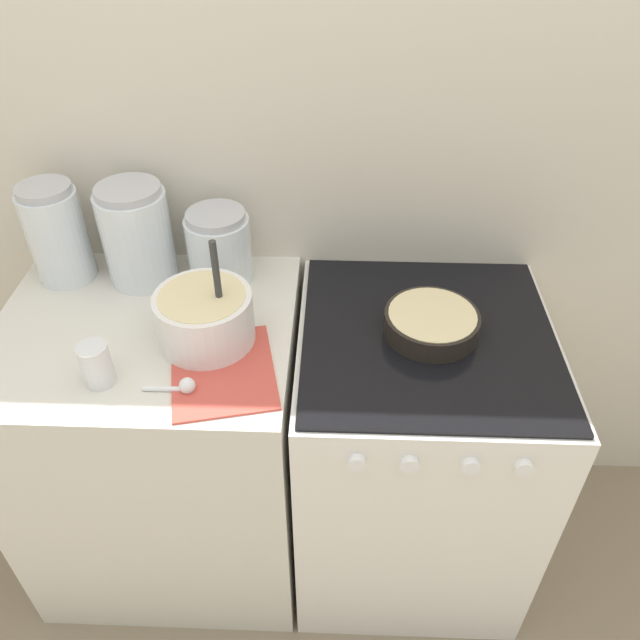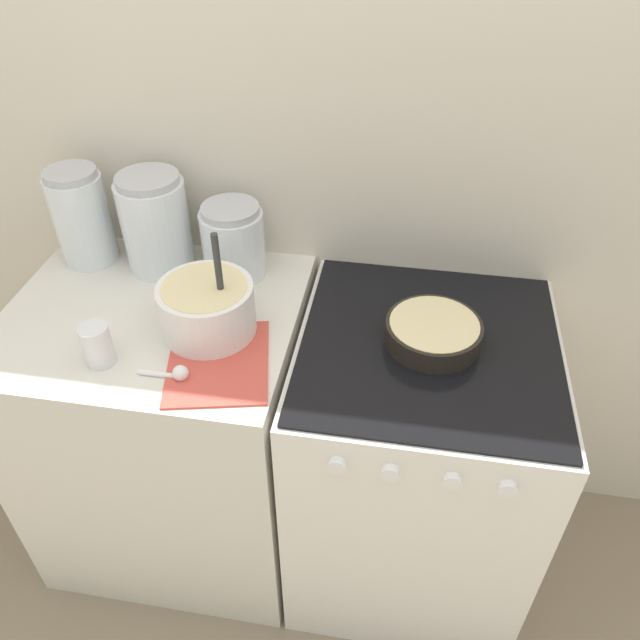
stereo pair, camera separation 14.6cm
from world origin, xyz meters
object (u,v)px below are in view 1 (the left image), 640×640
Objects in this scene: storage_jar_left at (59,239)px; storage_jar_middle at (138,240)px; baking_pan at (431,323)px; storage_jar_right at (220,252)px; mixing_bowl at (205,315)px; tin_can at (96,364)px; stove at (412,452)px.

storage_jar_left is 0.99× the size of storage_jar_middle.
storage_jar_right reaches higher than baking_pan.
mixing_bowl is 1.04× the size of storage_jar_left.
tin_can is at bearing -165.32° from baking_pan.
storage_jar_left reaches higher than tin_can.
stove is 0.74m from mixing_bowl.
storage_jar_left reaches higher than stove.
mixing_bowl reaches higher than stove.
baking_pan is 2.23× the size of tin_can.
storage_jar_right reaches higher than tin_can.
mixing_bowl is 2.72× the size of tin_can.
baking_pan is 0.85× the size of storage_jar_middle.
mixing_bowl is at bearing 34.48° from tin_can.
storage_jar_left is at bearing 180.00° from storage_jar_right.
storage_jar_left is at bearing 167.90° from baking_pan.
tin_can is (-0.21, -0.15, -0.02)m from mixing_bowl.
mixing_bowl is 0.25m from storage_jar_right.
storage_jar_left reaches higher than baking_pan.
storage_jar_left is (-0.96, 0.21, 0.08)m from baking_pan.
mixing_bowl is 1.04× the size of storage_jar_middle.
baking_pan is at bearing -12.10° from storage_jar_left.
storage_jar_left is at bearing 149.10° from mixing_bowl.
storage_jar_left is 1.33× the size of storage_jar_right.
storage_jar_left is at bearing 180.00° from storage_jar_middle.
storage_jar_middle is (-0.75, 0.21, 0.08)m from baking_pan.
baking_pan is (0.53, 0.05, -0.05)m from mixing_bowl.
baking_pan is at bearing 5.28° from mixing_bowl.
mixing_bowl reaches higher than storage_jar_left.
tin_can is at bearing -145.52° from mixing_bowl.
storage_jar_middle is 0.21m from storage_jar_right.
baking_pan is at bearing -20.90° from storage_jar_right.
mixing_bowl reaches higher than tin_can.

